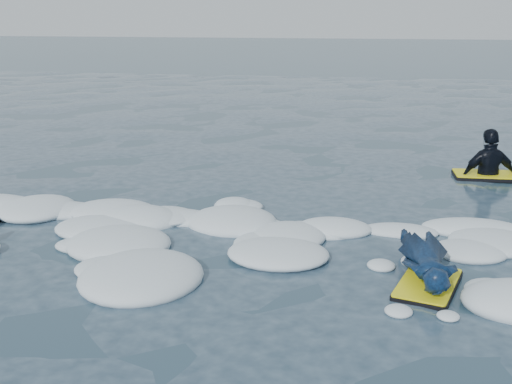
% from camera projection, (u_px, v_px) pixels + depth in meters
% --- Properties ---
extents(ground, '(120.00, 120.00, 0.00)m').
position_uv_depth(ground, '(184.00, 265.00, 7.07)').
color(ground, '#1D3D46').
rests_on(ground, ground).
extents(foam_band, '(12.00, 3.10, 0.30)m').
position_uv_depth(foam_band, '(208.00, 234.00, 8.05)').
color(foam_band, white).
rests_on(foam_band, ground).
extents(prone_woman_unit, '(0.79, 1.56, 0.38)m').
position_uv_depth(prone_woman_unit, '(427.00, 263.00, 6.63)').
color(prone_woman_unit, black).
rests_on(prone_woman_unit, ground).
extents(waiting_rider_unit, '(1.15, 0.69, 1.69)m').
position_uv_depth(waiting_rider_unit, '(488.00, 178.00, 10.73)').
color(waiting_rider_unit, black).
rests_on(waiting_rider_unit, ground).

